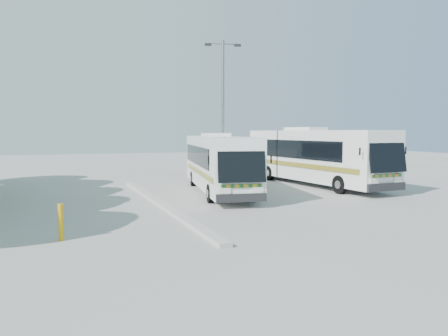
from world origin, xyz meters
name	(u,v)px	position (x,y,z in m)	size (l,w,h in m)	color
ground	(223,208)	(0.00, 0.00, 0.00)	(100.00, 100.00, 0.00)	#A3A39E
kerb_divider	(159,203)	(-2.30, 2.00, 0.07)	(0.40, 16.00, 0.15)	#B2B2AD
coach_main	(218,162)	(1.59, 4.72, 1.65)	(4.13, 11.05, 3.01)	white
coach_adjacent	(314,155)	(8.18, 5.63, 1.83)	(3.13, 12.15, 3.34)	silver
lamppost	(223,108)	(2.42, 6.15, 4.63)	(2.03, 0.66, 8.38)	gray
bollard	(61,222)	(-6.55, -3.34, 0.56)	(0.16, 0.16, 1.11)	#CB910B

